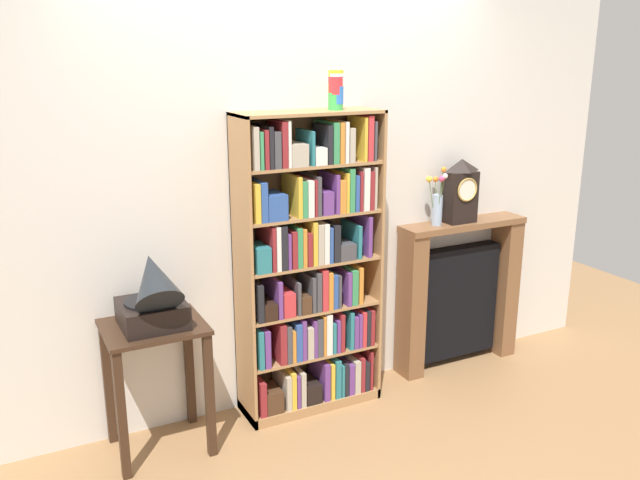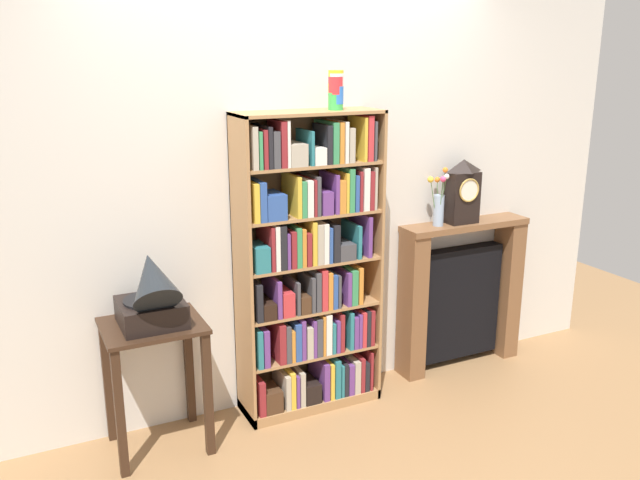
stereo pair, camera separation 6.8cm
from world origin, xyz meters
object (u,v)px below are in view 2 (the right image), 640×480
at_px(side_table_left, 155,359).
at_px(flower_vase, 439,204).
at_px(fireplace_mantel, 460,295).
at_px(cup_stack, 336,90).
at_px(gramophone, 152,294).
at_px(mantel_clock, 463,191).
at_px(bookshelf, 310,274).

bearing_deg(side_table_left, flower_vase, 3.37).
bearing_deg(fireplace_mantel, flower_vase, -174.92).
relative_size(cup_stack, gramophone, 0.46).
height_order(cup_stack, fireplace_mantel, cup_stack).
distance_m(cup_stack, side_table_left, 1.74).
xyz_separation_m(side_table_left, mantel_clock, (2.04, 0.11, 0.70)).
relative_size(bookshelf, fireplace_mantel, 1.75).
xyz_separation_m(side_table_left, gramophone, (0.00, -0.05, 0.38)).
bearing_deg(cup_stack, side_table_left, -177.82).
relative_size(bookshelf, mantel_clock, 4.27).
xyz_separation_m(cup_stack, mantel_clock, (0.96, 0.07, -0.66)).
distance_m(cup_stack, flower_vase, 1.06).
bearing_deg(fireplace_mantel, gramophone, -175.06).
xyz_separation_m(fireplace_mantel, flower_vase, (-0.22, -0.02, 0.66)).
distance_m(cup_stack, fireplace_mantel, 1.70).
bearing_deg(gramophone, cup_stack, 4.85).
height_order(side_table_left, flower_vase, flower_vase).
bearing_deg(mantel_clock, gramophone, -175.46).
bearing_deg(cup_stack, fireplace_mantel, 5.05).
relative_size(side_table_left, fireplace_mantel, 0.71).
bearing_deg(gramophone, bookshelf, 6.74).
relative_size(mantel_clock, flower_vase, 1.08).
height_order(bookshelf, gramophone, bookshelf).
bearing_deg(cup_stack, gramophone, -175.15).
xyz_separation_m(cup_stack, side_table_left, (-1.09, -0.04, -1.36)).
bearing_deg(gramophone, mantel_clock, 4.54).
bearing_deg(flower_vase, cup_stack, -174.96).
relative_size(cup_stack, side_table_left, 0.30).
relative_size(gramophone, flower_vase, 1.21).
relative_size(side_table_left, gramophone, 1.55).
height_order(cup_stack, side_table_left, cup_stack).
height_order(gramophone, fireplace_mantel, gramophone).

